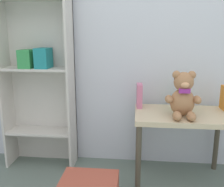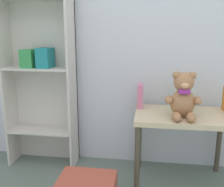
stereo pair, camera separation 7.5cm
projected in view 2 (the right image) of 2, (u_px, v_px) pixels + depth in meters
wall_back at (148, 16)px, 1.98m from camera, size 4.80×0.06×2.50m
bookshelf_side at (40, 59)px, 2.06m from camera, size 0.57×0.23×1.68m
display_table at (183, 124)px, 1.83m from camera, size 0.70×0.45×0.55m
teddy_bear at (183, 97)px, 1.71m from camera, size 0.25×0.22×0.32m
book_standing_pink at (140, 96)px, 1.96m from camera, size 0.05×0.12×0.19m
book_standing_green at (182, 97)px, 1.91m from camera, size 0.04×0.10×0.19m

